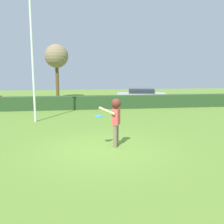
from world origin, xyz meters
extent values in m
plane|color=olive|center=(0.00, 0.00, 0.00)|extent=(60.00, 60.00, 0.00)
cylinder|color=#7A6955|center=(0.47, 0.14, 0.42)|extent=(0.14, 0.14, 0.84)
cylinder|color=#7A6955|center=(0.56, 0.32, 0.42)|extent=(0.14, 0.14, 0.84)
cube|color=#EC4C45|center=(0.52, 0.23, 1.13)|extent=(0.36, 0.44, 0.58)
cylinder|color=tan|center=(0.16, 0.14, 1.37)|extent=(0.59, 0.35, 0.30)
cylinder|color=tan|center=(0.62, 0.44, 1.11)|extent=(0.09, 0.09, 0.62)
sphere|color=tan|center=(0.52, 0.23, 1.59)|extent=(0.22, 0.22, 0.22)
sphere|color=#56251D|center=(0.52, 0.23, 1.62)|extent=(0.35, 0.35, 0.35)
cylinder|color=#268CE5|center=(-0.10, 0.32, 1.16)|extent=(0.28, 0.28, 0.04)
cylinder|color=silver|center=(-3.13, 5.64, 3.30)|extent=(0.12, 0.12, 6.61)
cube|color=#2A4924|center=(0.00, 10.07, 0.48)|extent=(26.51, 0.90, 0.96)
cube|color=#B7B7BC|center=(4.94, 13.19, 0.57)|extent=(4.46, 2.55, 0.55)
cube|color=#2D333D|center=(4.94, 13.19, 1.05)|extent=(2.48, 1.99, 0.40)
cylinder|color=black|center=(6.55, 13.71, 0.30)|extent=(0.61, 0.22, 0.60)
cylinder|color=black|center=(6.19, 12.05, 0.30)|extent=(0.61, 0.22, 0.60)
cylinder|color=black|center=(3.68, 14.33, 0.30)|extent=(0.61, 0.22, 0.60)
cylinder|color=black|center=(3.32, 12.67, 0.30)|extent=(0.61, 0.22, 0.60)
cylinder|color=brown|center=(-2.58, 17.92, 1.54)|extent=(0.33, 0.33, 3.08)
sphere|color=#897454|center=(-2.58, 17.92, 4.25)|extent=(2.34, 2.34, 2.34)
camera|label=1|loc=(-1.02, -8.97, 2.80)|focal=41.52mm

